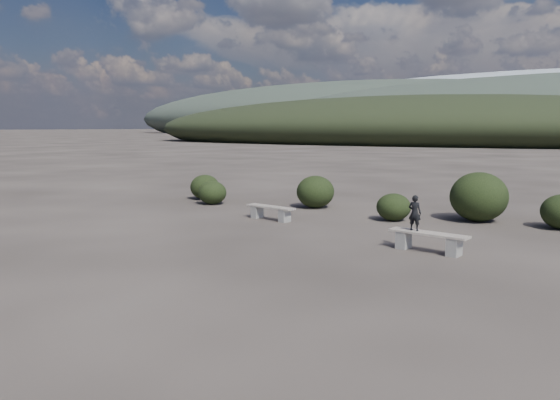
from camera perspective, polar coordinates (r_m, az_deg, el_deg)
The scene contains 9 objects.
ground at distance 11.76m, azimuth -9.48°, elevation -7.23°, with size 1200.00×1200.00×0.00m, color #2B2521.
bench_left at distance 17.68m, azimuth -1.00°, elevation -1.22°, with size 1.85×0.72×0.45m.
bench_right at distance 13.63m, azimuth 15.22°, elevation -4.06°, with size 1.98×0.71×0.49m.
seated_person at distance 13.68m, azimuth 13.90°, elevation -1.31°, with size 0.32×0.21×0.88m, color black.
shrub_a at distance 21.44m, azimuth -7.09°, elevation 0.77°, with size 1.11×1.11×0.91m, color black.
shrub_b at distance 20.34m, azimuth 3.72°, elevation 0.86°, with size 1.40×1.40×1.20m, color black.
shrub_c at distance 17.91m, azimuth 11.79°, elevation -0.73°, with size 1.10×1.10×0.88m, color black.
shrub_d at distance 18.50m, azimuth 20.07°, elevation 0.32°, with size 1.80×1.80×1.58m, color black.
shrub_f at distance 22.94m, azimuth -7.85°, elevation 1.35°, with size 1.22×1.22×1.03m, color black.
Camera 1 is at (7.33, -8.69, 2.99)m, focal length 35.00 mm.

